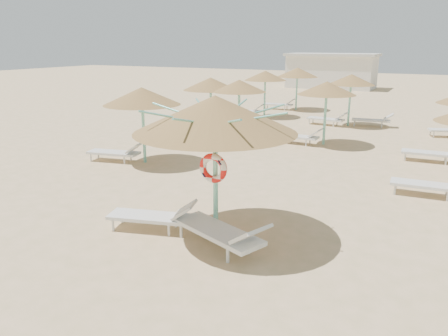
% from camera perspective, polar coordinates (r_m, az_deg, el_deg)
% --- Properties ---
extents(ground, '(120.00, 120.00, 0.00)m').
position_cam_1_polar(ground, '(9.98, -1.50, -8.64)').
color(ground, '#DBB185').
rests_on(ground, ground).
extents(main_palapa, '(3.48, 3.48, 3.12)m').
position_cam_1_polar(main_palapa, '(9.19, -1.16, 6.98)').
color(main_palapa, '#78D0B9').
rests_on(main_palapa, ground).
extents(lounger_main_a, '(2.11, 1.12, 0.74)m').
position_cam_1_polar(lounger_main_a, '(10.17, -9.01, -6.18)').
color(lounger_main_a, silver).
rests_on(lounger_main_a, ground).
extents(lounger_main_b, '(2.43, 1.50, 0.85)m').
position_cam_1_polar(lounger_main_b, '(9.09, -0.16, -8.36)').
color(lounger_main_b, silver).
rests_on(lounger_main_b, ground).
extents(palapa_field, '(19.48, 17.77, 2.72)m').
position_cam_1_polar(palapa_field, '(19.46, 16.44, 9.83)').
color(palapa_field, '#78D0B9').
rests_on(palapa_field, ground).
extents(service_hut, '(8.40, 4.40, 3.25)m').
position_cam_1_polar(service_hut, '(44.26, 13.87, 12.25)').
color(service_hut, silver).
rests_on(service_hut, ground).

